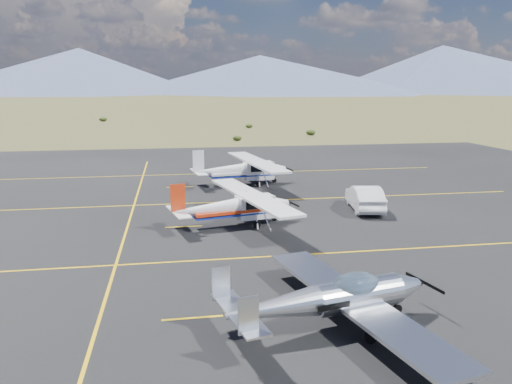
{
  "coord_description": "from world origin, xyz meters",
  "views": [
    {
      "loc": [
        -3.45,
        -18.74,
        7.44
      ],
      "look_at": [
        1.11,
        8.38,
        1.6
      ],
      "focal_mm": 35.0,
      "sensor_mm": 36.0,
      "label": 1
    }
  ],
  "objects_px": {
    "aircraft_low_wing": "(335,298)",
    "sedan": "(365,198)",
    "aircraft_plain": "(242,169)",
    "aircraft_cessna": "(235,206)"
  },
  "relations": [
    {
      "from": "aircraft_cessna",
      "to": "sedan",
      "type": "height_order",
      "value": "aircraft_cessna"
    },
    {
      "from": "sedan",
      "to": "aircraft_plain",
      "type": "bearing_deg",
      "value": -45.85
    },
    {
      "from": "aircraft_cessna",
      "to": "aircraft_low_wing",
      "type": "bearing_deg",
      "value": -95.4
    },
    {
      "from": "aircraft_low_wing",
      "to": "sedan",
      "type": "relative_size",
      "value": 2.07
    },
    {
      "from": "aircraft_low_wing",
      "to": "aircraft_cessna",
      "type": "relative_size",
      "value": 0.95
    },
    {
      "from": "aircraft_cessna",
      "to": "sedan",
      "type": "relative_size",
      "value": 2.17
    },
    {
      "from": "sedan",
      "to": "aircraft_cessna",
      "type": "bearing_deg",
      "value": 24.66
    },
    {
      "from": "aircraft_cessna",
      "to": "aircraft_plain",
      "type": "height_order",
      "value": "aircraft_plain"
    },
    {
      "from": "aircraft_low_wing",
      "to": "aircraft_plain",
      "type": "xyz_separation_m",
      "value": [
        0.39,
        23.46,
        0.25
      ]
    },
    {
      "from": "aircraft_plain",
      "to": "sedan",
      "type": "height_order",
      "value": "aircraft_plain"
    }
  ]
}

